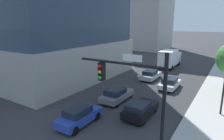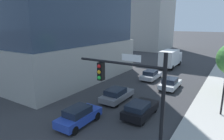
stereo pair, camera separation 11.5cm
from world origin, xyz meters
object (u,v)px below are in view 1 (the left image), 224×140
at_px(car_black, 140,109).
at_px(car_blue, 79,116).
at_px(car_white, 170,83).
at_px(car_silver, 151,75).
at_px(traffic_light_pole, 134,91).
at_px(box_truck, 170,58).
at_px(car_gray, 117,95).

bearing_deg(car_black, car_blue, -132.28).
bearing_deg(car_white, car_silver, 142.74).
bearing_deg(car_silver, traffic_light_pole, -71.90).
height_order(car_silver, car_black, car_black).
height_order(car_white, box_truck, box_truck).
relative_size(car_silver, car_white, 1.04).
bearing_deg(car_black, box_truck, 99.69).
height_order(car_gray, box_truck, box_truck).
height_order(car_black, box_truck, box_truck).
height_order(car_silver, box_truck, box_truck).
height_order(traffic_light_pole, car_white, traffic_light_pole).
xyz_separation_m(traffic_light_pole, car_blue, (-5.75, 1.88, -3.79)).
height_order(car_white, car_gray, same).
xyz_separation_m(car_blue, car_white, (3.61, 12.97, -0.06)).
distance_m(car_gray, car_black, 4.12).
height_order(car_silver, car_blue, car_blue).
bearing_deg(car_silver, box_truck, 90.00).
bearing_deg(car_black, car_white, 90.00).
distance_m(car_gray, box_truck, 19.20).
height_order(car_blue, car_black, car_blue).
bearing_deg(box_truck, car_blue, -90.00).
bearing_deg(box_truck, traffic_light_pole, -77.97).
bearing_deg(car_black, car_gray, 151.27).
xyz_separation_m(car_silver, box_truck, (0.00, 9.40, 1.12)).
xyz_separation_m(car_black, box_truck, (-3.61, 21.15, 1.09)).
xyz_separation_m(traffic_light_pole, car_gray, (-5.75, 7.83, -3.85)).
relative_size(car_white, car_gray, 0.95).
xyz_separation_m(car_gray, box_truck, (-0.00, 19.17, 1.09)).
bearing_deg(car_white, car_blue, -105.56).
bearing_deg(car_white, traffic_light_pole, -81.80).
height_order(traffic_light_pole, car_silver, traffic_light_pole).
relative_size(traffic_light_pole, box_truck, 0.90).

